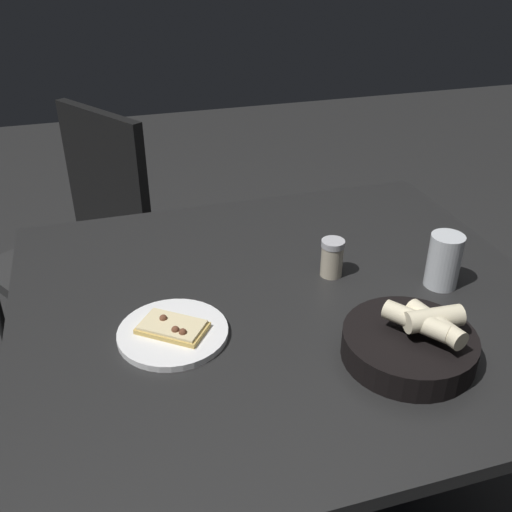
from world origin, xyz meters
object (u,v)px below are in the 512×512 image
beer_glass (443,264)px  chair_near (85,234)px  pepper_shaker (332,260)px  bread_basket (410,343)px  dining_table (284,318)px  pizza_plate (173,332)px

beer_glass → chair_near: (0.79, -0.89, -0.26)m
pepper_shaker → chair_near: chair_near is taller
bread_basket → chair_near: chair_near is taller
dining_table → beer_glass: size_ratio=9.29×
pepper_shaker → dining_table: bearing=24.9°
dining_table → chair_near: size_ratio=1.27×
bread_basket → pepper_shaker: 0.32m
beer_glass → pepper_shaker: 0.25m
dining_table → beer_glass: (-0.36, 0.05, 0.11)m
pepper_shaker → chair_near: 1.00m
dining_table → pizza_plate: (0.26, 0.06, 0.06)m
bread_basket → beer_glass: beer_glass is taller
beer_glass → pepper_shaker: size_ratio=1.39×
dining_table → chair_near: chair_near is taller
chair_near → beer_glass: bearing=131.6°
pepper_shaker → pizza_plate: bearing=17.4°
pizza_plate → pepper_shaker: bearing=-162.6°
pizza_plate → pepper_shaker: size_ratio=2.44×
dining_table → beer_glass: bearing=172.4°
beer_glass → chair_near: bearing=-48.4°
pizza_plate → bread_basket: bearing=155.2°
dining_table → chair_near: 0.96m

